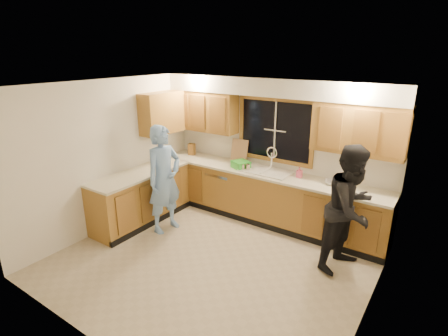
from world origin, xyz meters
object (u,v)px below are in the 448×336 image
at_px(stove, 116,208).
at_px(dish_crate, 241,165).
at_px(man, 164,179).
at_px(sink, 266,175).
at_px(soap_bottle, 299,172).
at_px(knife_block, 192,149).
at_px(dishwasher, 225,189).
at_px(woman, 351,209).
at_px(bowl, 332,183).

relative_size(stove, dish_crate, 3.23).
bearing_deg(man, stove, 142.11).
relative_size(sink, stove, 0.96).
relative_size(stove, soap_bottle, 4.98).
bearing_deg(dish_crate, knife_block, 172.52).
xyz_separation_m(dishwasher, stove, (-0.95, -1.81, 0.04)).
xyz_separation_m(dishwasher, woman, (2.47, -0.61, 0.48)).
bearing_deg(man, woman, -70.69).
bearing_deg(knife_block, dishwasher, -21.86).
relative_size(stove, woman, 0.51).
xyz_separation_m(sink, stove, (-1.80, -1.82, -0.41)).
relative_size(dish_crate, soap_bottle, 1.54).
bearing_deg(sink, dish_crate, -169.93).
height_order(woman, dish_crate, woman).
bearing_deg(soap_bottle, sink, -174.87).
bearing_deg(stove, dish_crate, 52.56).
distance_m(knife_block, dish_crate, 1.27).
bearing_deg(man, dish_crate, -26.01).
bearing_deg(dish_crate, stove, -127.44).
relative_size(man, woman, 1.02).
relative_size(man, dish_crate, 6.49).
bearing_deg(bowl, man, -151.18).
height_order(soap_bottle, bowl, soap_bottle).
relative_size(man, bowl, 7.62).
bearing_deg(bowl, dishwasher, -178.03).
distance_m(woman, dish_crate, 2.16).
height_order(knife_block, soap_bottle, knife_block).
bearing_deg(man, knife_block, 27.74).
relative_size(sink, soap_bottle, 4.76).
distance_m(sink, soap_bottle, 0.61).
height_order(stove, knife_block, knife_block).
relative_size(man, soap_bottle, 10.02).
relative_size(sink, woman, 0.48).
distance_m(stove, dish_crate, 2.26).
relative_size(stove, bowl, 3.79).
distance_m(dishwasher, soap_bottle, 1.56).
height_order(stove, man, man).
bearing_deg(knife_block, woman, -27.54).
bearing_deg(bowl, woman, -55.08).
distance_m(sink, bowl, 1.15).
height_order(sink, knife_block, sink).
relative_size(knife_block, soap_bottle, 1.26).
xyz_separation_m(sink, dish_crate, (-0.47, -0.08, 0.12)).
height_order(man, bowl, man).
height_order(dishwasher, knife_block, knife_block).
height_order(dishwasher, dish_crate, dish_crate).
bearing_deg(dishwasher, bowl, 1.97).
bearing_deg(soap_bottle, dish_crate, -172.67).
distance_m(man, woman, 2.91).
bearing_deg(knife_block, man, -84.83).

